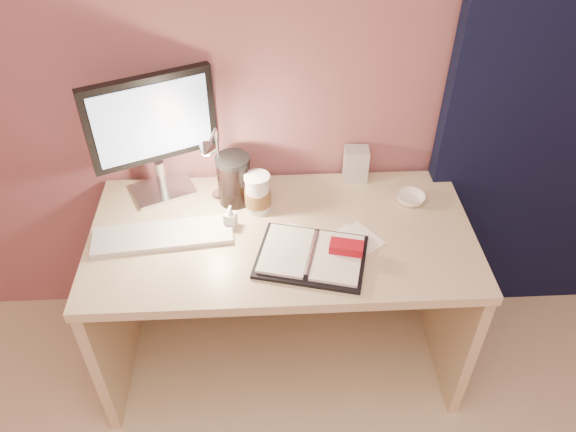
{
  "coord_description": "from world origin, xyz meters",
  "views": [
    {
      "loc": [
        -0.05,
        -0.13,
        2.1
      ],
      "look_at": [
        0.02,
        1.33,
        0.85
      ],
      "focal_mm": 35.0,
      "sensor_mm": 36.0,
      "label": 1
    }
  ],
  "objects_px": {
    "desk": "(281,262)",
    "planner": "(314,255)",
    "lotion_bottle": "(230,217)",
    "dark_jar": "(234,182)",
    "monitor": "(152,127)",
    "product_box": "(356,164)",
    "coffee_cup": "(258,194)",
    "keyboard": "(163,236)",
    "bowl": "(411,199)",
    "desk_lamp": "(222,165)"
  },
  "relations": [
    {
      "from": "desk",
      "to": "keyboard",
      "type": "relative_size",
      "value": 2.82
    },
    {
      "from": "keyboard",
      "to": "coffee_cup",
      "type": "height_order",
      "value": "coffee_cup"
    },
    {
      "from": "desk",
      "to": "desk_lamp",
      "type": "xyz_separation_m",
      "value": [
        -0.21,
        0.07,
        0.43
      ]
    },
    {
      "from": "product_box",
      "to": "dark_jar",
      "type": "bearing_deg",
      "value": -163.62
    },
    {
      "from": "desk",
      "to": "monitor",
      "type": "relative_size",
      "value": 2.8
    },
    {
      "from": "bowl",
      "to": "planner",
      "type": "bearing_deg",
      "value": -144.23
    },
    {
      "from": "desk",
      "to": "product_box",
      "type": "xyz_separation_m",
      "value": [
        0.31,
        0.24,
        0.3
      ]
    },
    {
      "from": "desk_lamp",
      "to": "planner",
      "type": "bearing_deg",
      "value": -29.87
    },
    {
      "from": "dark_jar",
      "to": "monitor",
      "type": "bearing_deg",
      "value": 166.58
    },
    {
      "from": "planner",
      "to": "bowl",
      "type": "xyz_separation_m",
      "value": [
        0.4,
        0.29,
        0.0
      ]
    },
    {
      "from": "monitor",
      "to": "product_box",
      "type": "xyz_separation_m",
      "value": [
        0.77,
        0.05,
        -0.23
      ]
    },
    {
      "from": "product_box",
      "to": "coffee_cup",
      "type": "bearing_deg",
      "value": -152.94
    },
    {
      "from": "monitor",
      "to": "coffee_cup",
      "type": "relative_size",
      "value": 3.16
    },
    {
      "from": "bowl",
      "to": "lotion_bottle",
      "type": "bearing_deg",
      "value": -171.17
    },
    {
      "from": "keyboard",
      "to": "monitor",
      "type": "bearing_deg",
      "value": 90.35
    },
    {
      "from": "keyboard",
      "to": "desk_lamp",
      "type": "xyz_separation_m",
      "value": [
        0.22,
        0.15,
        0.2
      ]
    },
    {
      "from": "monitor",
      "to": "dark_jar",
      "type": "xyz_separation_m",
      "value": [
        0.29,
        -0.07,
        -0.21
      ]
    },
    {
      "from": "desk",
      "to": "product_box",
      "type": "height_order",
      "value": "product_box"
    },
    {
      "from": "lotion_bottle",
      "to": "desk",
      "type": "bearing_deg",
      "value": 9.84
    },
    {
      "from": "desk",
      "to": "lotion_bottle",
      "type": "xyz_separation_m",
      "value": [
        -0.19,
        -0.03,
        0.27
      ]
    },
    {
      "from": "planner",
      "to": "lotion_bottle",
      "type": "distance_m",
      "value": 0.34
    },
    {
      "from": "dark_jar",
      "to": "product_box",
      "type": "relative_size",
      "value": 1.26
    },
    {
      "from": "coffee_cup",
      "to": "product_box",
      "type": "relative_size",
      "value": 1.11
    },
    {
      "from": "dark_jar",
      "to": "lotion_bottle",
      "type": "bearing_deg",
      "value": -94.84
    },
    {
      "from": "monitor",
      "to": "lotion_bottle",
      "type": "bearing_deg",
      "value": -62.9
    },
    {
      "from": "monitor",
      "to": "keyboard",
      "type": "height_order",
      "value": "monitor"
    },
    {
      "from": "product_box",
      "to": "planner",
      "type": "bearing_deg",
      "value": -111.47
    },
    {
      "from": "monitor",
      "to": "planner",
      "type": "distance_m",
      "value": 0.75
    },
    {
      "from": "monitor",
      "to": "coffee_cup",
      "type": "distance_m",
      "value": 0.46
    },
    {
      "from": "monitor",
      "to": "keyboard",
      "type": "bearing_deg",
      "value": -107.2
    },
    {
      "from": "bowl",
      "to": "product_box",
      "type": "relative_size",
      "value": 0.78
    },
    {
      "from": "coffee_cup",
      "to": "lotion_bottle",
      "type": "bearing_deg",
      "value": -137.27
    },
    {
      "from": "coffee_cup",
      "to": "dark_jar",
      "type": "bearing_deg",
      "value": 145.14
    },
    {
      "from": "coffee_cup",
      "to": "dark_jar",
      "type": "relative_size",
      "value": 0.88
    },
    {
      "from": "lotion_bottle",
      "to": "planner",
      "type": "bearing_deg",
      "value": -31.52
    },
    {
      "from": "monitor",
      "to": "keyboard",
      "type": "distance_m",
      "value": 0.4
    },
    {
      "from": "keyboard",
      "to": "desk_lamp",
      "type": "relative_size",
      "value": 1.51
    },
    {
      "from": "lotion_bottle",
      "to": "desk_lamp",
      "type": "bearing_deg",
      "value": 103.25
    },
    {
      "from": "desk",
      "to": "planner",
      "type": "height_order",
      "value": "planner"
    },
    {
      "from": "desk_lamp",
      "to": "desk",
      "type": "bearing_deg",
      "value": -6.37
    },
    {
      "from": "planner",
      "to": "product_box",
      "type": "height_order",
      "value": "product_box"
    },
    {
      "from": "keyboard",
      "to": "lotion_bottle",
      "type": "bearing_deg",
      "value": 5.23
    },
    {
      "from": "coffee_cup",
      "to": "product_box",
      "type": "height_order",
      "value": "coffee_cup"
    },
    {
      "from": "monitor",
      "to": "planner",
      "type": "xyz_separation_m",
      "value": [
        0.57,
        -0.4,
        -0.28
      ]
    },
    {
      "from": "keyboard",
      "to": "dark_jar",
      "type": "distance_m",
      "value": 0.34
    },
    {
      "from": "keyboard",
      "to": "lotion_bottle",
      "type": "height_order",
      "value": "lotion_bottle"
    },
    {
      "from": "monitor",
      "to": "product_box",
      "type": "relative_size",
      "value": 3.52
    },
    {
      "from": "planner",
      "to": "bowl",
      "type": "bearing_deg",
      "value": 50.22
    },
    {
      "from": "monitor",
      "to": "desk_lamp",
      "type": "relative_size",
      "value": 1.52
    },
    {
      "from": "desk",
      "to": "bowl",
      "type": "height_order",
      "value": "bowl"
    }
  ]
}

